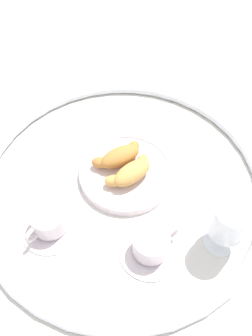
{
  "coord_description": "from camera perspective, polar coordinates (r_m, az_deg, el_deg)",
  "views": [
    {
      "loc": [
        -0.35,
        -0.3,
        0.71
      ],
      "look_at": [
        0.03,
        0.01,
        0.03
      ],
      "focal_mm": 37.95,
      "sensor_mm": 36.0,
      "label": 1
    }
  ],
  "objects": [
    {
      "name": "croissant_large",
      "position": [
        0.82,
        0.84,
        -0.7
      ],
      "size": [
        0.13,
        0.08,
        0.04
      ],
      "color": "#D6994C",
      "rests_on": "pastry_plate"
    },
    {
      "name": "juice_glass_left",
      "position": [
        0.72,
        16.3,
        -8.24
      ],
      "size": [
        0.08,
        0.08,
        0.14
      ],
      "color": "white",
      "rests_on": "ground_plane"
    },
    {
      "name": "coffee_cup_far",
      "position": [
        0.75,
        4.08,
        -12.26
      ],
      "size": [
        0.14,
        0.14,
        0.06
      ],
      "color": "silver",
      "rests_on": "ground_plane"
    },
    {
      "name": "coffee_cup_near",
      "position": [
        0.79,
        -12.29,
        -8.44
      ],
      "size": [
        0.14,
        0.14,
        0.06
      ],
      "color": "silver",
      "rests_on": "ground_plane"
    },
    {
      "name": "table_chrome_rim",
      "position": [
        0.84,
        -0.65,
        -2.38
      ],
      "size": [
        0.68,
        0.68,
        0.02
      ],
      "primitive_type": "torus",
      "color": "silver",
      "rests_on": "ground_plane"
    },
    {
      "name": "ground_plane",
      "position": [
        0.85,
        -0.65,
        -2.83
      ],
      "size": [
        2.2,
        2.2,
        0.0
      ],
      "primitive_type": "plane",
      "color": "silver"
    },
    {
      "name": "pastry_plate",
      "position": [
        0.85,
        0.0,
        -0.7
      ],
      "size": [
        0.23,
        0.23,
        0.02
      ],
      "color": "silver",
      "rests_on": "ground_plane"
    },
    {
      "name": "croissant_small",
      "position": [
        0.84,
        -1.06,
        1.94
      ],
      "size": [
        0.13,
        0.09,
        0.04
      ],
      "color": "#BC7A38",
      "rests_on": "pastry_plate"
    },
    {
      "name": "folded_napkin",
      "position": [
        0.95,
        -12.27,
        4.48
      ],
      "size": [
        0.14,
        0.14,
        0.01
      ],
      "primitive_type": "cube",
      "rotation": [
        0.0,
        0.0,
        0.33
      ],
      "color": "silver",
      "rests_on": "ground_plane"
    }
  ]
}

